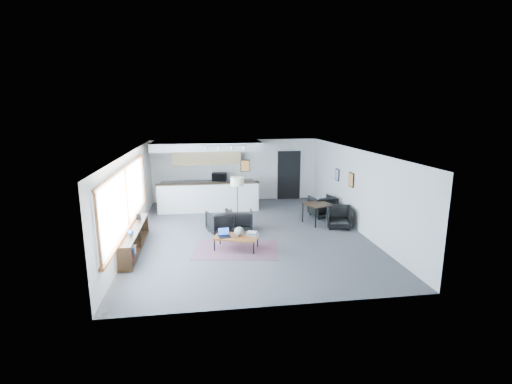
{
  "coord_description": "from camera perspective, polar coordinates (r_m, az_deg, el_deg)",
  "views": [
    {
      "loc": [
        -1.38,
        -11.06,
        3.8
      ],
      "look_at": [
        0.28,
        0.4,
        1.24
      ],
      "focal_mm": 26.0,
      "sensor_mm": 36.0,
      "label": 1
    }
  ],
  "objects": [
    {
      "name": "dining_table",
      "position": [
        12.8,
        9.52,
        -2.05
      ],
      "size": [
        1.05,
        1.05,
        0.69
      ],
      "rotation": [
        0.0,
        0.0,
        0.36
      ],
      "color": "#322011",
      "rests_on": "floor"
    },
    {
      "name": "microwave",
      "position": [
        15.46,
        -5.67,
        2.47
      ],
      "size": [
        0.64,
        0.42,
        0.4
      ],
      "primitive_type": "imported",
      "rotation": [
        0.0,
        0.0,
        -0.15
      ],
      "color": "black",
      "rests_on": "kitchenette"
    },
    {
      "name": "kitchenette",
      "position": [
        14.97,
        -7.45,
        3.05
      ],
      "size": [
        4.2,
        1.96,
        2.6
      ],
      "color": "white",
      "rests_on": "floor"
    },
    {
      "name": "wall_art_upper",
      "position": [
        13.85,
        12.39,
        2.62
      ],
      "size": [
        0.03,
        0.34,
        0.44
      ],
      "color": "black",
      "rests_on": "room"
    },
    {
      "name": "dining_chair_near",
      "position": [
        12.53,
        12.6,
        -3.87
      ],
      "size": [
        0.8,
        0.77,
        0.68
      ],
      "primitive_type": "imported",
      "rotation": [
        0.0,
        0.0,
        -0.27
      ],
      "color": "black",
      "rests_on": "floor"
    },
    {
      "name": "coffee_table",
      "position": [
        10.36,
        -3.05,
        -6.95
      ],
      "size": [
        1.34,
        1.0,
        0.39
      ],
      "rotation": [
        0.0,
        0.0,
        -0.34
      ],
      "color": "brown",
      "rests_on": "floor"
    },
    {
      "name": "laptop",
      "position": [
        10.33,
        -4.93,
        -6.45
      ],
      "size": [
        0.37,
        0.32,
        0.23
      ],
      "rotation": [
        0.0,
        0.0,
        0.17
      ],
      "color": "black",
      "rests_on": "coffee_table"
    },
    {
      "name": "ceramic_pot",
      "position": [
        10.3,
        -2.62,
        -6.09
      ],
      "size": [
        0.27,
        0.27,
        0.27
      ],
      "rotation": [
        0.0,
        0.0,
        0.32
      ],
      "color": "gray",
      "rests_on": "coffee_table"
    },
    {
      "name": "window",
      "position": [
        10.63,
        -19.32,
        -0.99
      ],
      "size": [
        0.1,
        5.95,
        1.66
      ],
      "color": "#8CBFFF",
      "rests_on": "room"
    },
    {
      "name": "track_light",
      "position": [
        13.35,
        -4.85,
        6.95
      ],
      "size": [
        1.6,
        0.07,
        0.15
      ],
      "color": "silver",
      "rests_on": "room"
    },
    {
      "name": "room",
      "position": [
        11.43,
        -1.1,
        -0.17
      ],
      "size": [
        7.02,
        9.02,
        2.62
      ],
      "color": "#49494B",
      "rests_on": "ground"
    },
    {
      "name": "dining_chair_far",
      "position": [
        13.69,
        10.17,
        -2.28
      ],
      "size": [
        0.8,
        0.77,
        0.72
      ],
      "primitive_type": "imported",
      "rotation": [
        0.0,
        0.0,
        3.32
      ],
      "color": "black",
      "rests_on": "floor"
    },
    {
      "name": "console",
      "position": [
        10.77,
        -18.18,
        -7.0
      ],
      "size": [
        0.35,
        3.0,
        0.8
      ],
      "color": "#322011",
      "rests_on": "floor"
    },
    {
      "name": "book_stack",
      "position": [
        10.42,
        -0.58,
        -6.38
      ],
      "size": [
        0.39,
        0.35,
        0.1
      ],
      "rotation": [
        0.0,
        0.0,
        -0.4
      ],
      "color": "silver",
      "rests_on": "coffee_table"
    },
    {
      "name": "armchair_right",
      "position": [
        12.0,
        -2.28,
        -4.21
      ],
      "size": [
        0.74,
        0.7,
        0.72
      ],
      "primitive_type": "imported",
      "rotation": [
        0.0,
        0.0,
        3.07
      ],
      "color": "black",
      "rests_on": "floor"
    },
    {
      "name": "floor_lamp",
      "position": [
        12.6,
        -2.91,
        1.39
      ],
      "size": [
        0.6,
        0.6,
        1.59
      ],
      "rotation": [
        0.0,
        0.0,
        -0.41
      ],
      "color": "black",
      "rests_on": "floor"
    },
    {
      "name": "doorway",
      "position": [
        16.15,
        5.05,
        2.7
      ],
      "size": [
        1.1,
        0.12,
        2.15
      ],
      "color": "black",
      "rests_on": "room"
    },
    {
      "name": "coaster",
      "position": [
        10.17,
        -2.23,
        -7.12
      ],
      "size": [
        0.11,
        0.11,
        0.01
      ],
      "rotation": [
        0.0,
        0.0,
        -0.07
      ],
      "color": "#E5590C",
      "rests_on": "coffee_table"
    },
    {
      "name": "kilim_rug",
      "position": [
        10.48,
        -3.03,
        -8.77
      ],
      "size": [
        2.52,
        1.91,
        0.01
      ],
      "rotation": [
        0.0,
        0.0,
        -0.16
      ],
      "color": "#5C3846",
      "rests_on": "floor"
    },
    {
      "name": "wall_art_lower",
      "position": [
        12.65,
        14.45,
        1.82
      ],
      "size": [
        0.03,
        0.38,
        0.48
      ],
      "color": "black",
      "rests_on": "room"
    },
    {
      "name": "armchair_left",
      "position": [
        11.77,
        -5.49,
        -4.46
      ],
      "size": [
        0.94,
        0.91,
        0.77
      ],
      "primitive_type": "imported",
      "rotation": [
        0.0,
        0.0,
        3.49
      ],
      "color": "black",
      "rests_on": "floor"
    }
  ]
}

